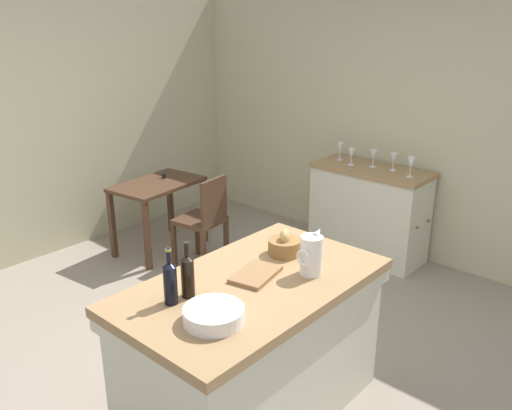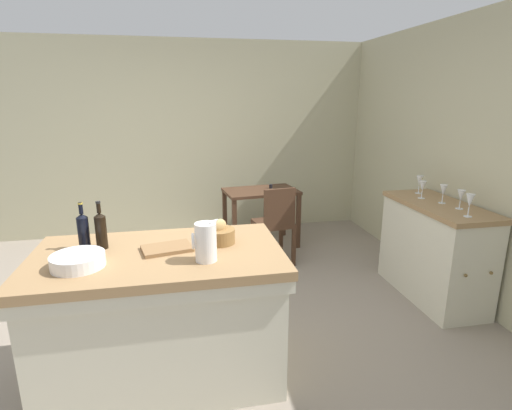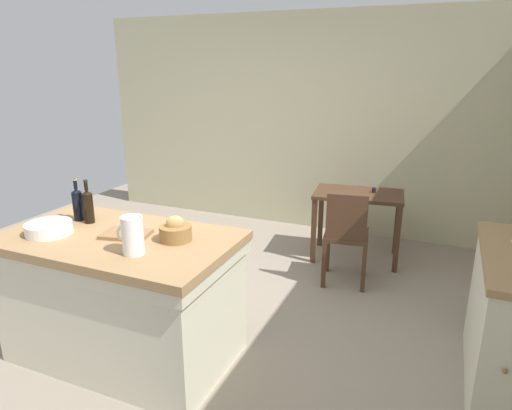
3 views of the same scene
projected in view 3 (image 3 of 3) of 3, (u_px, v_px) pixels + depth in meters
ground_plane at (195, 320)px, 3.70m from camera, size 6.76×6.76×0.00m
wall_back at (298, 124)px, 5.60m from camera, size 5.32×0.12×2.60m
island_table at (122, 292)px, 3.13m from camera, size 1.58×0.92×0.91m
writing_desk at (358, 203)px, 4.72m from camera, size 0.96×0.66×0.78m
wooden_chair at (346, 234)px, 4.17m from camera, size 0.46×0.46×0.91m
pitcher at (132, 235)px, 2.69m from camera, size 0.17×0.13×0.28m
wash_bowl at (49, 228)px, 3.04m from camera, size 0.30×0.30×0.08m
bread_basket at (176, 232)px, 2.92m from camera, size 0.21×0.21×0.17m
cutting_board at (126, 234)px, 3.01m from camera, size 0.34×0.26×0.02m
wine_bottle_dark at (88, 206)px, 3.23m from camera, size 0.07×0.07×0.32m
wine_bottle_amber at (78, 204)px, 3.28m from camera, size 0.07×0.07×0.31m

